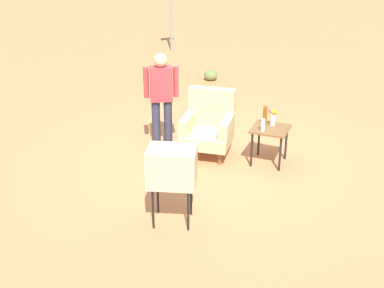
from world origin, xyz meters
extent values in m
plane|color=#C17A4C|center=(0.00, 0.00, 0.00)|extent=(60.00, 60.00, 0.00)
cylinder|color=brown|center=(-0.24, -0.38, 0.11)|extent=(0.05, 0.05, 0.22)
cylinder|color=brown|center=(0.28, -0.32, 0.11)|extent=(0.05, 0.05, 0.22)
cylinder|color=brown|center=(-0.31, 0.15, 0.11)|extent=(0.05, 0.05, 0.22)
cylinder|color=brown|center=(0.22, 0.21, 0.11)|extent=(0.05, 0.05, 0.22)
cube|color=#CCB784|center=(-0.01, -0.08, 0.32)|extent=(0.84, 0.84, 0.20)
cube|color=#CCB784|center=(-0.05, 0.23, 0.74)|extent=(0.77, 0.25, 0.64)
cube|color=#CCB784|center=(-0.33, -0.12, 0.55)|extent=(0.22, 0.70, 0.26)
cube|color=#CCB784|center=(0.31, -0.05, 0.55)|extent=(0.22, 0.70, 0.26)
cylinder|color=black|center=(0.77, -0.20, 0.29)|extent=(0.04, 0.04, 0.57)
cylinder|color=black|center=(1.22, -0.20, 0.29)|extent=(0.04, 0.04, 0.57)
cylinder|color=black|center=(0.77, 0.25, 0.29)|extent=(0.04, 0.04, 0.57)
cylinder|color=black|center=(1.22, 0.25, 0.29)|extent=(0.04, 0.04, 0.57)
cube|color=brown|center=(0.99, 0.02, 0.59)|extent=(0.56, 0.56, 0.03)
cylinder|color=black|center=(0.41, -1.86, 0.28)|extent=(0.03, 0.03, 0.55)
cylinder|color=black|center=(-0.02, -1.98, 0.28)|extent=(0.03, 0.03, 0.55)
cylinder|color=black|center=(0.50, -2.21, 0.28)|extent=(0.03, 0.03, 0.55)
cylinder|color=black|center=(0.08, -2.33, 0.28)|extent=(0.03, 0.03, 0.55)
cube|color=#BCB299|center=(0.24, -2.10, 0.79)|extent=(0.70, 0.59, 0.48)
cube|color=#383D3F|center=(0.18, -1.88, 0.79)|extent=(0.41, 0.13, 0.34)
cylinder|color=#2D3347|center=(-0.90, -0.13, 0.43)|extent=(0.14, 0.14, 0.86)
cylinder|color=#2D3347|center=(-0.73, -0.04, 0.43)|extent=(0.14, 0.14, 0.86)
cube|color=#BC383D|center=(-0.81, -0.08, 1.14)|extent=(0.42, 0.36, 0.56)
cylinder|color=#BC383D|center=(-1.03, -0.20, 1.17)|extent=(0.09, 0.09, 0.50)
cylinder|color=#BC383D|center=(-0.60, 0.03, 1.17)|extent=(0.09, 0.09, 0.50)
sphere|color=#DBAD84|center=(-0.81, -0.08, 1.53)|extent=(0.22, 0.22, 0.22)
cylinder|color=gray|center=(-3.44, 6.34, 1.00)|extent=(0.08, 0.08, 2.00)
cylinder|color=brown|center=(0.87, 0.14, 0.75)|extent=(0.07, 0.07, 0.30)
cylinder|color=silver|center=(0.91, -0.15, 0.70)|extent=(0.06, 0.06, 0.20)
cylinder|color=silver|center=(0.99, 0.15, 0.69)|extent=(0.09, 0.09, 0.18)
sphere|color=yellow|center=(0.99, 0.15, 0.83)|extent=(0.07, 0.07, 0.07)
sphere|color=#E04C66|center=(0.95, 0.16, 0.83)|extent=(0.07, 0.07, 0.07)
sphere|color=orange|center=(1.03, 0.13, 0.83)|extent=(0.07, 0.07, 0.07)
ellipsoid|color=olive|center=(-1.36, 3.92, 0.13)|extent=(0.33, 0.33, 0.25)
camera|label=1|loc=(2.45, -7.05, 3.54)|focal=46.29mm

